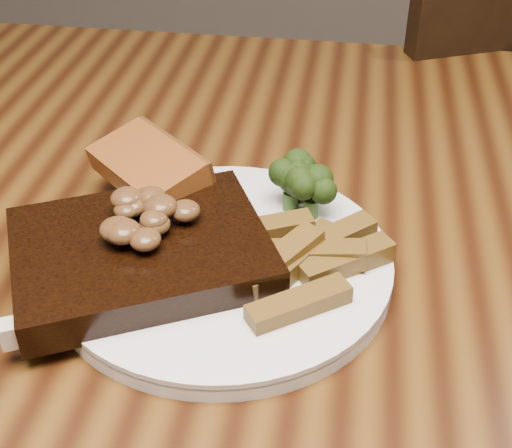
{
  "coord_description": "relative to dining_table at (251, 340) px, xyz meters",
  "views": [
    {
      "loc": [
        0.07,
        -0.43,
        1.1
      ],
      "look_at": [
        0.0,
        0.0,
        0.78
      ],
      "focal_mm": 50.0,
      "sensor_mm": 36.0,
      "label": 1
    }
  ],
  "objects": [
    {
      "name": "broccoli_cluster",
      "position": [
        0.03,
        0.05,
        0.12
      ],
      "size": [
        0.07,
        0.07,
        0.04
      ],
      "primitive_type": null,
      "color": "#1F320B",
      "rests_on": "plate"
    },
    {
      "name": "garlic_bread",
      "position": [
        -0.09,
        0.05,
        0.12
      ],
      "size": [
        0.11,
        0.11,
        0.02
      ],
      "primitive_type": "cube",
      "rotation": [
        0.0,
        0.0,
        -0.74
      ],
      "color": "#974C1B",
      "rests_on": "plate"
    },
    {
      "name": "dining_table",
      "position": [
        0.0,
        0.0,
        0.0
      ],
      "size": [
        1.6,
        0.9,
        0.75
      ],
      "color": "#4E2F0F",
      "rests_on": "ground"
    },
    {
      "name": "steak_bone",
      "position": [
        -0.07,
        -0.1,
        0.11
      ],
      "size": [
        0.14,
        0.08,
        0.02
      ],
      "primitive_type": "cube",
      "rotation": [
        0.0,
        0.0,
        0.46
      ],
      "color": "beige",
      "rests_on": "plate"
    },
    {
      "name": "steak",
      "position": [
        -0.07,
        -0.04,
        0.12
      ],
      "size": [
        0.22,
        0.2,
        0.03
      ],
      "primitive_type": "cube",
      "rotation": [
        0.0,
        0.0,
        0.46
      ],
      "color": "black",
      "rests_on": "plate"
    },
    {
      "name": "mushroom_pile",
      "position": [
        -0.06,
        -0.03,
        0.15
      ],
      "size": [
        0.07,
        0.07,
        0.03
      ],
      "primitive_type": null,
      "color": "#58321B",
      "rests_on": "steak"
    },
    {
      "name": "plate",
      "position": [
        -0.02,
        -0.02,
        0.1
      ],
      "size": [
        0.3,
        0.3,
        0.01
      ],
      "primitive_type": "cylinder",
      "rotation": [
        0.0,
        0.0,
        0.23
      ],
      "color": "white",
      "rests_on": "dining_table"
    },
    {
      "name": "potato_wedges",
      "position": [
        0.04,
        -0.03,
        0.12
      ],
      "size": [
        0.1,
        0.1,
        0.02
      ],
      "primitive_type": null,
      "color": "brown",
      "rests_on": "plate"
    },
    {
      "name": "chair_far",
      "position": [
        0.26,
        0.6,
        -0.21
      ],
      "size": [
        0.52,
        0.52,
        0.82
      ],
      "rotation": [
        0.0,
        0.0,
        3.57
      ],
      "color": "black",
      "rests_on": "ground"
    }
  ]
}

